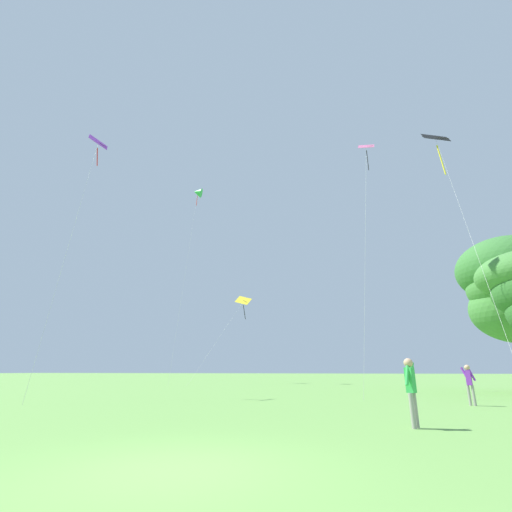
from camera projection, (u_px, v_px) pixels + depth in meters
ground_plane at (173, 471)px, 5.58m from camera, size 400.00×400.00×0.00m
kite_black_large at (438, 147)px, 27.52m from camera, size 2.17×11.28×19.36m
kite_purple_streamer at (96, 151)px, 26.99m from camera, size 3.78×6.61×18.53m
kite_yellow_diamond at (243, 304)px, 48.36m from camera, size 3.12×12.57×11.16m
kite_green_small at (198, 193)px, 53.50m from camera, size 2.87×9.73×27.20m
kite_pink_low at (366, 159)px, 27.07m from camera, size 2.38×4.60×18.07m
person_in_red_shirt at (469, 381)px, 16.23m from camera, size 0.54×0.29×1.72m
person_in_blue_jacket at (411, 385)px, 10.01m from camera, size 0.38×0.54×1.80m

